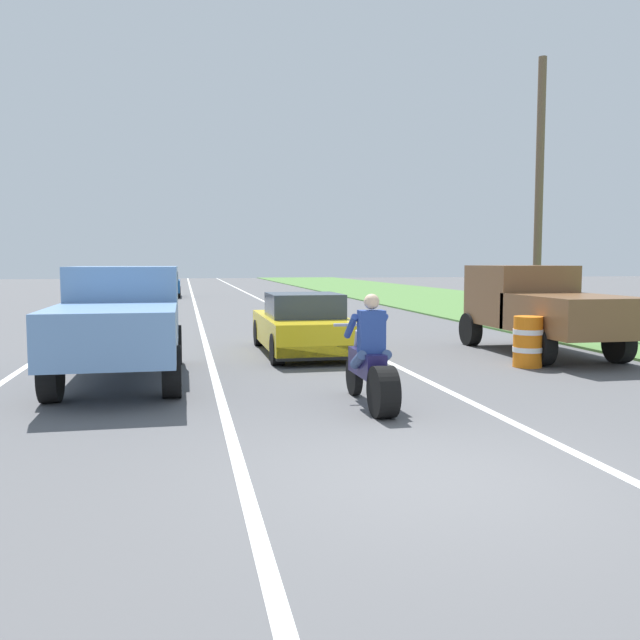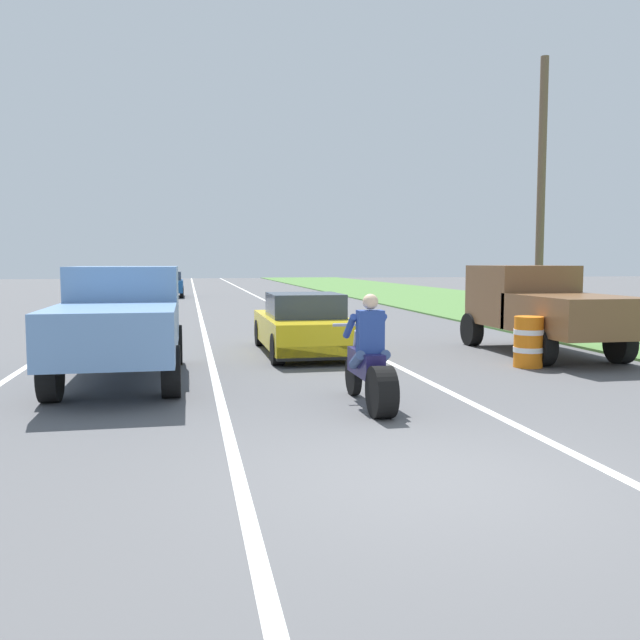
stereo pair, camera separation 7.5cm
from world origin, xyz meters
name	(u,v)px [view 2 (the right image)]	position (x,y,z in m)	size (l,w,h in m)	color
ground_plane	(432,480)	(0.00, 0.00, 0.00)	(160.00, 160.00, 0.00)	#565659
lane_stripe_left_solid	(102,317)	(-5.40, 20.00, 0.00)	(0.14, 120.00, 0.01)	white
lane_stripe_right_solid	(293,315)	(1.80, 20.00, 0.00)	(0.14, 120.00, 0.01)	white
lane_stripe_centre_dashed	(200,316)	(-1.80, 20.00, 0.00)	(0.14, 120.00, 0.01)	white
grass_verge_right	(530,310)	(11.92, 20.00, 0.03)	(10.00, 120.00, 0.06)	#517F3D
motorcycle_with_rider	(370,367)	(0.25, 3.13, 0.59)	(0.70, 2.21, 1.62)	black
sports_car_yellow	(304,326)	(0.30, 8.87, 0.63)	(1.84, 4.30, 1.37)	yellow
pickup_truck_left_lane_light_blue	(121,318)	(-3.39, 6.06, 1.11)	(2.02, 4.80, 1.98)	#6B93C6
pickup_truck_right_shoulder_brown	(541,305)	(5.50, 7.81, 1.11)	(2.02, 4.80, 1.98)	brown
utility_pole_roadside	(541,196)	(8.04, 12.46, 4.01)	(0.24, 0.24, 8.01)	brown
construction_barrel_nearest	(528,342)	(4.29, 6.11, 0.50)	(0.58, 0.58, 1.00)	orange
distant_car_far_ahead	(168,284)	(-3.41, 34.48, 0.77)	(1.80, 4.00, 1.50)	#194C8C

